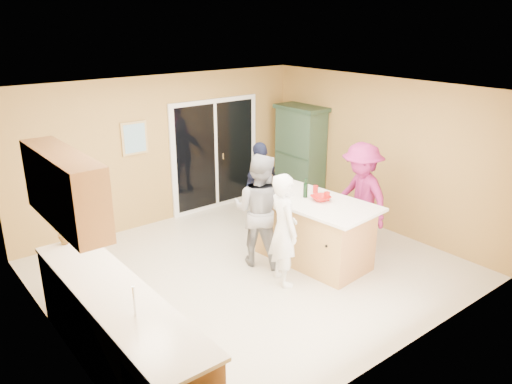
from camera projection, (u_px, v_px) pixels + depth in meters
floor at (252, 269)px, 7.33m from camera, size 5.50×5.50×0.00m
ceiling at (252, 91)px, 6.47m from camera, size 5.50×5.00×0.10m
wall_back at (164, 150)px, 8.75m from camera, size 5.50×0.10×2.60m
wall_front at (404, 248)px, 5.06m from camera, size 5.50×0.10×2.60m
wall_left at (48, 238)px, 5.29m from camera, size 0.10×5.00×2.60m
wall_right at (379, 154)px, 8.52m from camera, size 0.10×5.00×2.60m
left_cabinet_run at (124, 341)px, 4.97m from camera, size 0.65×3.05×1.24m
upper_cabinets at (64, 188)px, 5.05m from camera, size 0.35×1.60×0.75m
sliding_door at (215, 155)px, 9.42m from camera, size 1.90×0.07×2.10m
framed_picture at (134, 138)px, 8.31m from camera, size 0.46×0.04×0.56m
kitchen_island at (313, 233)px, 7.46m from camera, size 1.17×1.94×0.98m
green_hutch at (300, 157)px, 9.71m from camera, size 0.55×1.05×1.93m
woman_white at (284, 230)px, 6.74m from camera, size 0.52×0.66×1.59m
woman_grey at (260, 210)px, 7.27m from camera, size 0.97×1.04×1.70m
woman_navy at (261, 186)px, 8.56m from camera, size 0.97×0.59×1.54m
woman_magenta at (361, 197)px, 7.76m from camera, size 0.83×1.21×1.72m
serving_bowl at (321, 198)px, 7.28m from camera, size 0.33×0.33×0.07m
tulip_vase at (62, 228)px, 5.90m from camera, size 0.26×0.23×0.42m
tumbler_near at (315, 189)px, 7.58m from camera, size 0.09×0.09×0.12m
tumbler_far at (327, 196)px, 7.28m from camera, size 0.11×0.11×0.13m
wine_bottle at (305, 190)px, 7.38m from camera, size 0.07×0.07×0.30m
white_plate at (286, 194)px, 7.51m from camera, size 0.25×0.25×0.02m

